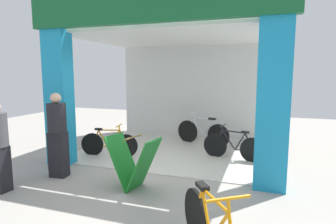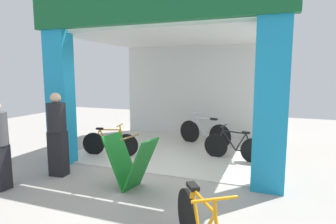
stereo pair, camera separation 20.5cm
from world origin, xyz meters
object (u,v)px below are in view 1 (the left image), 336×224
at_px(bicycle_inside_2, 203,132).
at_px(sandwich_board_sign, 133,163).
at_px(bicycle_inside_0, 234,146).
at_px(pedestrian_0, 58,134).
at_px(bicycle_inside_1, 109,144).

height_order(bicycle_inside_2, sandwich_board_sign, sandwich_board_sign).
xyz_separation_m(bicycle_inside_0, pedestrian_0, (-3.13, -2.23, 0.53)).
bearing_deg(bicycle_inside_2, sandwich_board_sign, -98.00).
bearing_deg(pedestrian_0, sandwich_board_sign, -2.67).
bearing_deg(sandwich_board_sign, bicycle_inside_0, 57.47).
height_order(bicycle_inside_1, bicycle_inside_2, bicycle_inside_2).
relative_size(bicycle_inside_0, bicycle_inside_1, 1.03).
distance_m(bicycle_inside_1, pedestrian_0, 1.64).
xyz_separation_m(bicycle_inside_1, sandwich_board_sign, (1.44, -1.61, 0.16)).
height_order(bicycle_inside_1, pedestrian_0, pedestrian_0).
relative_size(bicycle_inside_0, bicycle_inside_2, 0.92).
relative_size(bicycle_inside_1, bicycle_inside_2, 0.89).
bearing_deg(sandwich_board_sign, bicycle_inside_2, 82.00).
bearing_deg(bicycle_inside_2, bicycle_inside_0, -49.25).
relative_size(bicycle_inside_2, pedestrian_0, 0.96).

